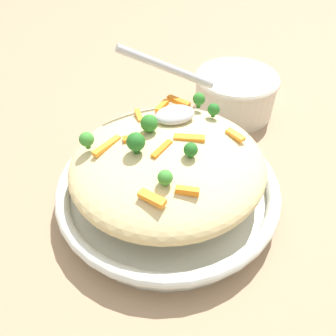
% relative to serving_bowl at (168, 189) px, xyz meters
% --- Properties ---
extents(ground_plane, '(2.40, 2.40, 0.00)m').
position_rel_serving_bowl_xyz_m(ground_plane, '(0.00, 0.00, -0.02)').
color(ground_plane, '#9E7F60').
extents(serving_bowl, '(0.31, 0.31, 0.04)m').
position_rel_serving_bowl_xyz_m(serving_bowl, '(0.00, 0.00, 0.00)').
color(serving_bowl, silver).
rests_on(serving_bowl, ground_plane).
extents(pasta_mound, '(0.26, 0.25, 0.07)m').
position_rel_serving_bowl_xyz_m(pasta_mound, '(0.00, 0.00, 0.05)').
color(pasta_mound, '#DBC689').
rests_on(pasta_mound, serving_bowl).
extents(carrot_piece_0, '(0.04, 0.03, 0.01)m').
position_rel_serving_bowl_xyz_m(carrot_piece_0, '(0.07, -0.03, 0.08)').
color(carrot_piece_0, orange).
rests_on(carrot_piece_0, pasta_mound).
extents(carrot_piece_1, '(0.02, 0.03, 0.01)m').
position_rel_serving_bowl_xyz_m(carrot_piece_1, '(-0.09, 0.01, 0.08)').
color(carrot_piece_1, orange).
rests_on(carrot_piece_1, pasta_mound).
extents(carrot_piece_2, '(0.03, 0.03, 0.01)m').
position_rel_serving_bowl_xyz_m(carrot_piece_2, '(0.05, 0.08, 0.08)').
color(carrot_piece_2, orange).
rests_on(carrot_piece_2, pasta_mound).
extents(carrot_piece_3, '(0.03, 0.02, 0.01)m').
position_rel_serving_bowl_xyz_m(carrot_piece_3, '(-0.02, -0.09, 0.08)').
color(carrot_piece_3, orange).
rests_on(carrot_piece_3, pasta_mound).
extents(carrot_piece_4, '(0.03, 0.02, 0.01)m').
position_rel_serving_bowl_xyz_m(carrot_piece_4, '(0.01, 0.08, 0.08)').
color(carrot_piece_4, orange).
rests_on(carrot_piece_4, pasta_mound).
extents(carrot_piece_5, '(0.04, 0.03, 0.01)m').
position_rel_serving_bowl_xyz_m(carrot_piece_5, '(-0.03, -0.00, 0.08)').
color(carrot_piece_5, orange).
rests_on(carrot_piece_5, pasta_mound).
extents(carrot_piece_6, '(0.03, 0.04, 0.01)m').
position_rel_serving_bowl_xyz_m(carrot_piece_6, '(-0.05, -0.09, 0.08)').
color(carrot_piece_6, orange).
rests_on(carrot_piece_6, pasta_mound).
extents(carrot_piece_7, '(0.03, 0.03, 0.01)m').
position_rel_serving_bowl_xyz_m(carrot_piece_7, '(0.01, 0.01, 0.08)').
color(carrot_piece_7, orange).
rests_on(carrot_piece_7, pasta_mound).
extents(carrot_piece_8, '(0.01, 0.03, 0.01)m').
position_rel_serving_bowl_xyz_m(carrot_piece_8, '(0.01, -0.08, 0.08)').
color(carrot_piece_8, orange).
rests_on(carrot_piece_8, pasta_mound).
extents(carrot_piece_9, '(0.03, 0.01, 0.01)m').
position_rel_serving_bowl_xyz_m(carrot_piece_9, '(0.04, -0.03, 0.08)').
color(carrot_piece_9, orange).
rests_on(carrot_piece_9, pasta_mound).
extents(broccoli_floret_0, '(0.02, 0.02, 0.02)m').
position_rel_serving_bowl_xyz_m(broccoli_floret_0, '(-0.07, -0.07, 0.09)').
color(broccoli_floret_0, '#296820').
rests_on(broccoli_floret_0, pasta_mound).
extents(broccoli_floret_1, '(0.02, 0.02, 0.02)m').
position_rel_serving_bowl_xyz_m(broccoli_floret_1, '(-0.02, 0.03, 0.09)').
color(broccoli_floret_1, '#205B1C').
rests_on(broccoli_floret_1, pasta_mound).
extents(broccoli_floret_2, '(0.02, 0.02, 0.02)m').
position_rel_serving_bowl_xyz_m(broccoli_floret_2, '(0.03, 0.06, 0.09)').
color(broccoli_floret_2, '#377928').
rests_on(broccoli_floret_2, pasta_mound).
extents(broccoli_floret_3, '(0.02, 0.02, 0.03)m').
position_rel_serving_bowl_xyz_m(broccoli_floret_3, '(0.01, -0.03, 0.09)').
color(broccoli_floret_3, '#296820').
rests_on(broccoli_floret_3, pasta_mound).
extents(broccoli_floret_4, '(0.02, 0.02, 0.03)m').
position_rel_serving_bowl_xyz_m(broccoli_floret_4, '(0.04, 0.00, 0.10)').
color(broccoli_floret_4, '#205B1C').
rests_on(broccoli_floret_4, pasta_mound).
extents(broccoli_floret_5, '(0.02, 0.02, 0.02)m').
position_rel_serving_bowl_xyz_m(broccoli_floret_5, '(0.09, -0.04, 0.09)').
color(broccoli_floret_5, '#377928').
rests_on(broccoli_floret_5, pasta_mound).
extents(broccoli_floret_6, '(0.02, 0.02, 0.02)m').
position_rel_serving_bowl_xyz_m(broccoli_floret_6, '(-0.08, -0.04, 0.09)').
color(broccoli_floret_6, '#205B1C').
rests_on(broccoli_floret_6, pasta_mound).
extents(serving_spoon, '(0.14, 0.11, 0.08)m').
position_rel_serving_bowl_xyz_m(serving_spoon, '(-0.03, -0.07, 0.10)').
color(serving_spoon, '#B7B7BC').
rests_on(serving_spoon, pasta_mound).
extents(companion_bowl, '(0.15, 0.15, 0.08)m').
position_rel_serving_bowl_xyz_m(companion_bowl, '(-0.20, -0.17, 0.02)').
color(companion_bowl, beige).
rests_on(companion_bowl, ground_plane).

